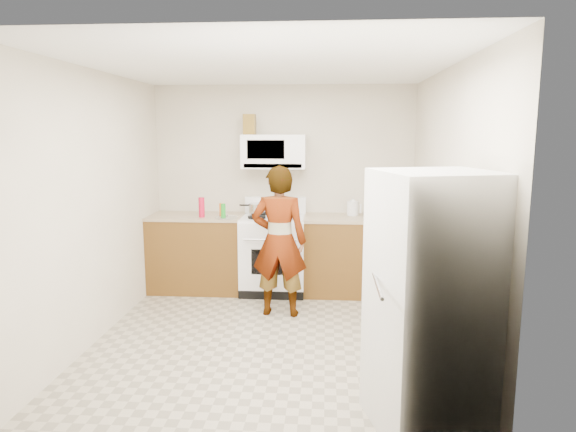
# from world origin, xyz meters

# --- Properties ---
(floor) EXTENTS (3.60, 3.60, 0.00)m
(floor) POSITION_xyz_m (0.00, 0.00, 0.00)
(floor) COLOR gray
(floor) RESTS_ON ground
(back_wall) EXTENTS (3.20, 0.02, 2.50)m
(back_wall) POSITION_xyz_m (0.00, 1.79, 1.25)
(back_wall) COLOR beige
(back_wall) RESTS_ON floor
(right_wall) EXTENTS (0.02, 3.60, 2.50)m
(right_wall) POSITION_xyz_m (1.59, 0.00, 1.25)
(right_wall) COLOR beige
(right_wall) RESTS_ON floor
(cabinet_left) EXTENTS (1.12, 0.62, 0.90)m
(cabinet_left) POSITION_xyz_m (-1.04, 1.49, 0.45)
(cabinet_left) COLOR brown
(cabinet_left) RESTS_ON floor
(counter_left) EXTENTS (1.14, 0.64, 0.03)m
(counter_left) POSITION_xyz_m (-1.04, 1.49, 0.92)
(counter_left) COLOR tan
(counter_left) RESTS_ON cabinet_left
(cabinet_right) EXTENTS (0.80, 0.62, 0.90)m
(cabinet_right) POSITION_xyz_m (0.68, 1.49, 0.45)
(cabinet_right) COLOR brown
(cabinet_right) RESTS_ON floor
(counter_right) EXTENTS (0.82, 0.64, 0.03)m
(counter_right) POSITION_xyz_m (0.68, 1.49, 0.92)
(counter_right) COLOR tan
(counter_right) RESTS_ON cabinet_right
(gas_range) EXTENTS (0.76, 0.65, 1.13)m
(gas_range) POSITION_xyz_m (-0.10, 1.48, 0.49)
(gas_range) COLOR white
(gas_range) RESTS_ON floor
(microwave) EXTENTS (0.76, 0.38, 0.40)m
(microwave) POSITION_xyz_m (-0.10, 1.61, 1.70)
(microwave) COLOR white
(microwave) RESTS_ON back_wall
(person) EXTENTS (0.60, 0.41, 1.60)m
(person) POSITION_xyz_m (0.04, 0.69, 0.80)
(person) COLOR tan
(person) RESTS_ON floor
(fridge) EXTENTS (0.86, 0.86, 1.70)m
(fridge) POSITION_xyz_m (1.22, -1.35, 0.85)
(fridge) COLOR silver
(fridge) RESTS_ON floor
(kettle) EXTENTS (0.17, 0.17, 0.17)m
(kettle) POSITION_xyz_m (0.85, 1.61, 1.02)
(kettle) COLOR silver
(kettle) RESTS_ON counter_right
(jug) EXTENTS (0.14, 0.14, 0.24)m
(jug) POSITION_xyz_m (-0.39, 1.59, 2.02)
(jug) COLOR brown
(jug) RESTS_ON microwave
(saucepan) EXTENTS (0.22, 0.22, 0.11)m
(saucepan) POSITION_xyz_m (-0.31, 1.62, 1.01)
(saucepan) COLOR #BABBBF
(saucepan) RESTS_ON gas_range
(tray) EXTENTS (0.28, 0.21, 0.05)m
(tray) POSITION_xyz_m (0.04, 1.33, 0.96)
(tray) COLOR white
(tray) RESTS_ON gas_range
(bottle_spray) EXTENTS (0.09, 0.09, 0.24)m
(bottle_spray) POSITION_xyz_m (-0.93, 1.33, 1.05)
(bottle_spray) COLOR red
(bottle_spray) RESTS_ON counter_left
(bottle_hot_sauce) EXTENTS (0.07, 0.07, 0.16)m
(bottle_hot_sauce) POSITION_xyz_m (-0.71, 1.41, 1.01)
(bottle_hot_sauce) COLOR orange
(bottle_hot_sauce) RESTS_ON counter_left
(bottle_green_cap) EXTENTS (0.07, 0.07, 0.17)m
(bottle_green_cap) POSITION_xyz_m (-0.66, 1.27, 1.02)
(bottle_green_cap) COLOR #198C20
(bottle_green_cap) RESTS_ON counter_left
(pot_lid) EXTENTS (0.36, 0.36, 0.01)m
(pot_lid) POSITION_xyz_m (-0.64, 1.29, 0.94)
(pot_lid) COLOR white
(pot_lid) RESTS_ON counter_left
(broom) EXTENTS (0.22, 0.17, 1.20)m
(broom) POSITION_xyz_m (1.54, 1.18, 0.61)
(broom) COLOR silver
(broom) RESTS_ON floor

